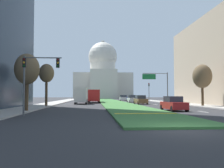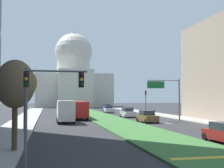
{
  "view_description": "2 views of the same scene",
  "coord_description": "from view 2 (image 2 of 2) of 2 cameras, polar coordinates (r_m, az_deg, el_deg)",
  "views": [
    {
      "loc": [
        -4.58,
        -12.41,
        1.78
      ],
      "look_at": [
        -0.51,
        41.89,
        4.23
      ],
      "focal_mm": 39.46,
      "sensor_mm": 36.0,
      "label": 1
    },
    {
      "loc": [
        -9.45,
        -7.11,
        3.65
      ],
      "look_at": [
        -1.25,
        32.1,
        5.41
      ],
      "focal_mm": 48.84,
      "sensor_mm": 36.0,
      "label": 2
    }
  ],
  "objects": [
    {
      "name": "ground_plane",
      "position": [
        63.51,
        -3.25,
        -5.8
      ],
      "size": [
        260.0,
        260.0,
        0.0
      ],
      "primitive_type": "plane",
      "color": "#2B2B2D"
    },
    {
      "name": "grass_median",
      "position": [
        58.02,
        -2.43,
        -6.05
      ],
      "size": [
        6.11,
        100.04,
        0.14
      ],
      "primitive_type": "cube",
      "color": "#386B33",
      "rests_on": "ground_plane"
    },
    {
      "name": "median_curb_nose",
      "position": [
        19.09,
        18.59,
        -12.91
      ],
      "size": [
        5.5,
        0.5,
        0.04
      ],
      "primitive_type": "cube",
      "color": "gold",
      "rests_on": "grass_median"
    },
    {
      "name": "lane_dashes_right",
      "position": [
        42.87,
        11.01,
        -7.34
      ],
      "size": [
        0.16,
        39.3,
        0.01
      ],
      "color": "silver",
      "rests_on": "ground_plane"
    },
    {
      "name": "sidewalk_left",
      "position": [
        51.83,
        -15.91,
        -6.37
      ],
      "size": [
        4.0,
        100.04,
        0.15
      ],
      "primitive_type": "cube",
      "color": "#9E9991",
      "rests_on": "ground_plane"
    },
    {
      "name": "sidewalk_right",
      "position": [
        56.41,
        11.85,
        -6.09
      ],
      "size": [
        4.0,
        100.04,
        0.15
      ],
      "primitive_type": "cube",
      "color": "#9E9991",
      "rests_on": "ground_plane"
    },
    {
      "name": "capitol_building",
      "position": [
        118.21,
        -7.2,
        1.17
      ],
      "size": [
        28.23,
        22.2,
        29.26
      ],
      "color": "beige",
      "rests_on": "ground_plane"
    },
    {
      "name": "traffic_light_near_left",
      "position": [
        16.46,
        -12.86,
        -1.94
      ],
      "size": [
        3.34,
        0.35,
        5.2
      ],
      "color": "#515456",
      "rests_on": "ground_plane"
    },
    {
      "name": "traffic_light_far_right",
      "position": [
        64.4,
        6.34,
        -2.8
      ],
      "size": [
        0.28,
        0.35,
        5.2
      ],
      "color": "#515456",
      "rests_on": "ground_plane"
    },
    {
      "name": "overhead_guide_sign",
      "position": [
        48.46,
        10.33,
        -1.3
      ],
      "size": [
        5.4,
        0.2,
        6.5
      ],
      "color": "#515456",
      "rests_on": "ground_plane"
    },
    {
      "name": "street_tree_left_near",
      "position": [
        21.42,
        -17.66,
        -0.15
      ],
      "size": [
        2.62,
        2.62,
        6.18
      ],
      "color": "#4C3823",
      "rests_on": "ground_plane"
    },
    {
      "name": "street_tree_left_mid",
      "position": [
        32.91,
        -15.82,
        -0.05
      ],
      "size": [
        2.28,
        2.28,
        6.56
      ],
      "color": "#4C3823",
      "rests_on": "ground_plane"
    },
    {
      "name": "sedan_midblock",
      "position": [
        44.67,
        6.6,
        -6.13
      ],
      "size": [
        2.17,
        4.41,
        1.75
      ],
      "color": "brown",
      "rests_on": "ground_plane"
    },
    {
      "name": "sedan_distant",
      "position": [
        55.76,
        2.96,
        -5.4
      ],
      "size": [
        2.11,
        4.19,
        1.81
      ],
      "color": "#BCBCC1",
      "rests_on": "ground_plane"
    },
    {
      "name": "sedan_far_horizon",
      "position": [
        71.97,
        -0.65,
        -4.76
      ],
      "size": [
        2.0,
        4.22,
        1.79
      ],
      "color": "#BCBCC1",
      "rests_on": "ground_plane"
    },
    {
      "name": "sedan_very_far",
      "position": [
        86.69,
        -1.01,
        -4.39
      ],
      "size": [
        2.0,
        4.2,
        1.75
      ],
      "color": "navy",
      "rests_on": "ground_plane"
    },
    {
      "name": "box_truck_delivery",
      "position": [
        44.0,
        -8.69,
        -5.05
      ],
      "size": [
        2.4,
        6.4,
        3.2
      ],
      "color": "silver",
      "rests_on": "ground_plane"
    },
    {
      "name": "city_bus",
      "position": [
        52.62,
        -6.43,
        -4.54
      ],
      "size": [
        2.62,
        11.0,
        2.95
      ],
      "color": "#B21E1E",
      "rests_on": "ground_plane"
    }
  ]
}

